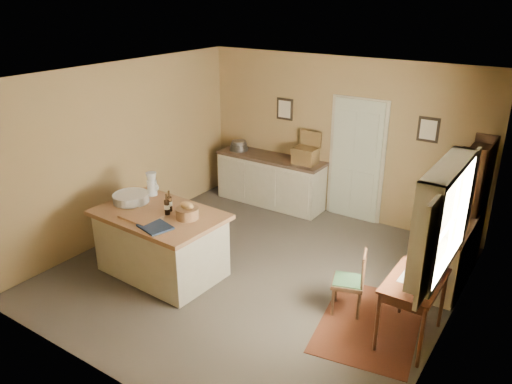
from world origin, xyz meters
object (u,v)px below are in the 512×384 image
(right_cabinet, at_px, (443,255))
(shelving_unit, at_px, (474,206))
(sideboard, at_px, (271,179))
(writing_desk, at_px, (414,287))
(desk_chair, at_px, (348,282))
(work_island, at_px, (161,241))

(right_cabinet, xyz_separation_m, shelving_unit, (0.15, 0.80, 0.45))
(shelving_unit, bearing_deg, sideboard, 174.81)
(writing_desk, relative_size, right_cabinet, 0.86)
(writing_desk, distance_m, shelving_unit, 2.11)
(desk_chair, bearing_deg, work_island, 174.98)
(desk_chair, height_order, right_cabinet, right_cabinet)
(work_island, xyz_separation_m, desk_chair, (2.51, 0.58, -0.08))
(work_island, relative_size, desk_chair, 2.21)
(desk_chair, distance_m, right_cabinet, 1.44)
(writing_desk, height_order, desk_chair, writing_desk)
(work_island, bearing_deg, writing_desk, 11.02)
(work_island, xyz_separation_m, sideboard, (-0.04, 2.89, -0.00))
(right_cabinet, bearing_deg, work_island, -151.74)
(sideboard, xyz_separation_m, writing_desk, (3.35, -2.41, 0.19))
(writing_desk, distance_m, right_cabinet, 1.31)
(sideboard, height_order, shelving_unit, shelving_unit)
(writing_desk, bearing_deg, shelving_unit, 85.93)
(work_island, distance_m, desk_chair, 2.58)
(work_island, distance_m, sideboard, 2.89)
(desk_chair, xyz_separation_m, right_cabinet, (0.80, 1.20, 0.06))
(work_island, bearing_deg, right_cabinet, 30.93)
(work_island, bearing_deg, sideboard, 93.51)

